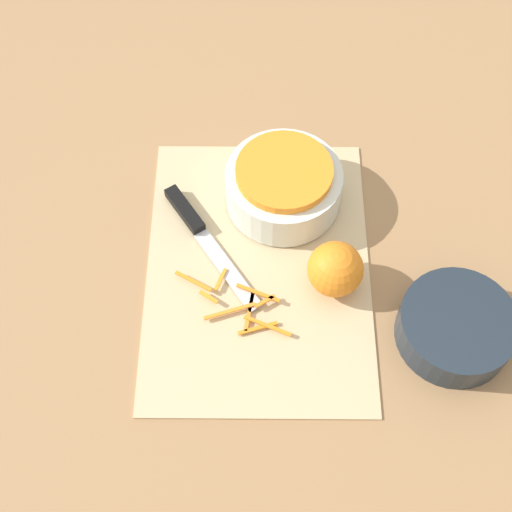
% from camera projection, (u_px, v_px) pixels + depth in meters
% --- Properties ---
extents(ground_plane, '(4.00, 4.00, 0.00)m').
position_uv_depth(ground_plane, '(256.00, 269.00, 1.02)').
color(ground_plane, '#9E754C').
extents(cutting_board, '(0.44, 0.32, 0.01)m').
position_uv_depth(cutting_board, '(256.00, 268.00, 1.02)').
color(cutting_board, '#CCB284').
rests_on(cutting_board, ground_plane).
extents(bowl_speckled, '(0.17, 0.17, 0.08)m').
position_uv_depth(bowl_speckled, '(281.00, 185.00, 1.04)').
color(bowl_speckled, silver).
rests_on(bowl_speckled, cutting_board).
extents(bowl_dark, '(0.16, 0.16, 0.05)m').
position_uv_depth(bowl_dark, '(453.00, 327.00, 0.95)').
color(bowl_dark, '#1E2833').
rests_on(bowl_dark, ground_plane).
extents(knife, '(0.21, 0.15, 0.02)m').
position_uv_depth(knife, '(193.00, 225.00, 1.04)').
color(knife, black).
rests_on(knife, cutting_board).
extents(orange_left, '(0.08, 0.08, 0.08)m').
position_uv_depth(orange_left, '(333.00, 269.00, 0.97)').
color(orange_left, orange).
rests_on(orange_left, cutting_board).
extents(peel_pile, '(0.10, 0.16, 0.01)m').
position_uv_depth(peel_pile, '(238.00, 305.00, 0.98)').
color(peel_pile, orange).
rests_on(peel_pile, cutting_board).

